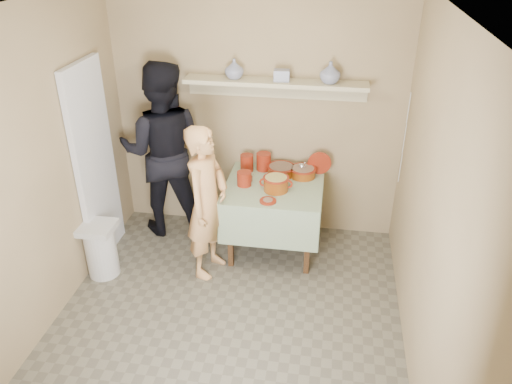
% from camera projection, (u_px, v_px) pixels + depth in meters
% --- Properties ---
extents(ground, '(3.50, 3.50, 0.00)m').
position_uv_depth(ground, '(225.00, 329.00, 4.28)').
color(ground, '#615C4C').
rests_on(ground, ground).
extents(tile_panel, '(0.06, 0.70, 2.00)m').
position_uv_depth(tile_panel, '(95.00, 165.00, 4.83)').
color(tile_panel, silver).
rests_on(tile_panel, ground).
extents(plate_stack_a, '(0.14, 0.14, 0.18)m').
position_uv_depth(plate_stack_a, '(247.00, 163.00, 5.22)').
color(plate_stack_a, maroon).
rests_on(plate_stack_a, serving_table).
extents(plate_stack_b, '(0.15, 0.15, 0.18)m').
position_uv_depth(plate_stack_b, '(264.00, 162.00, 5.25)').
color(plate_stack_b, maroon).
rests_on(plate_stack_b, serving_table).
extents(bowl_stack, '(0.14, 0.14, 0.14)m').
position_uv_depth(bowl_stack, '(244.00, 179.00, 4.94)').
color(bowl_stack, maroon).
rests_on(bowl_stack, serving_table).
extents(empty_bowl, '(0.15, 0.15, 0.04)m').
position_uv_depth(empty_bowl, '(245.00, 179.00, 5.05)').
color(empty_bowl, maroon).
rests_on(empty_bowl, serving_table).
extents(propped_lid, '(0.24, 0.04, 0.24)m').
position_uv_depth(propped_lid, '(319.00, 163.00, 5.15)').
color(propped_lid, maroon).
rests_on(propped_lid, serving_table).
extents(vase_right, '(0.26, 0.26, 0.21)m').
position_uv_depth(vase_right, '(330.00, 72.00, 4.71)').
color(vase_right, navy).
rests_on(vase_right, wall_shelf).
extents(vase_left, '(0.21, 0.21, 0.19)m').
position_uv_depth(vase_left, '(234.00, 69.00, 4.85)').
color(vase_left, navy).
rests_on(vase_left, wall_shelf).
extents(ceramic_box, '(0.16, 0.12, 0.11)m').
position_uv_depth(ceramic_box, '(282.00, 75.00, 4.79)').
color(ceramic_box, navy).
rests_on(ceramic_box, wall_shelf).
extents(person_cook, '(0.49, 0.63, 1.53)m').
position_uv_depth(person_cook, '(207.00, 203.00, 4.66)').
color(person_cook, tan).
rests_on(person_cook, ground).
extents(person_helper, '(1.03, 0.86, 1.90)m').
position_uv_depth(person_helper, '(163.00, 150.00, 5.26)').
color(person_helper, black).
rests_on(person_helper, ground).
extents(room_shell, '(3.04, 3.54, 2.62)m').
position_uv_depth(room_shell, '(218.00, 158.00, 3.51)').
color(room_shell, tan).
rests_on(room_shell, ground).
extents(serving_table, '(0.97, 0.97, 0.76)m').
position_uv_depth(serving_table, '(274.00, 195.00, 5.05)').
color(serving_table, '#4C2D16').
rests_on(serving_table, ground).
extents(cazuela_meat_a, '(0.30, 0.30, 0.10)m').
position_uv_depth(cazuela_meat_a, '(281.00, 169.00, 5.16)').
color(cazuela_meat_a, '#6B2701').
rests_on(cazuela_meat_a, serving_table).
extents(cazuela_meat_b, '(0.28, 0.28, 0.10)m').
position_uv_depth(cazuela_meat_b, '(303.00, 171.00, 5.12)').
color(cazuela_meat_b, '#6B2701').
rests_on(cazuela_meat_b, serving_table).
extents(ladle, '(0.08, 0.26, 0.19)m').
position_uv_depth(ladle, '(302.00, 166.00, 5.10)').
color(ladle, silver).
rests_on(ladle, cazuela_meat_b).
extents(cazuela_rice, '(0.33, 0.25, 0.14)m').
position_uv_depth(cazuela_rice, '(276.00, 183.00, 4.84)').
color(cazuela_rice, '#6B2701').
rests_on(cazuela_rice, serving_table).
extents(front_plate, '(0.16, 0.16, 0.03)m').
position_uv_depth(front_plate, '(268.00, 201.00, 4.68)').
color(front_plate, maroon).
rests_on(front_plate, serving_table).
extents(wall_shelf, '(1.80, 0.25, 0.21)m').
position_uv_depth(wall_shelf, '(276.00, 84.00, 4.88)').
color(wall_shelf, '#C1B68F').
rests_on(wall_shelf, room_shell).
extents(trash_bin, '(0.32, 0.32, 0.56)m').
position_uv_depth(trash_bin, '(101.00, 249.00, 4.83)').
color(trash_bin, silver).
rests_on(trash_bin, ground).
extents(electrical_cord, '(0.01, 0.05, 0.90)m').
position_uv_depth(electrical_cord, '(404.00, 139.00, 4.76)').
color(electrical_cord, silver).
rests_on(electrical_cord, wall_shelf).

